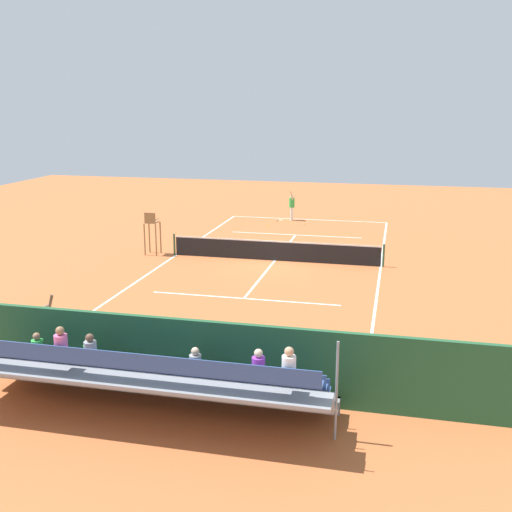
# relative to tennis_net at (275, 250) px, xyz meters

# --- Properties ---
(ground_plane) EXTENTS (60.00, 60.00, 0.00)m
(ground_plane) POSITION_rel_tennis_net_xyz_m (0.00, 0.00, -0.50)
(ground_plane) COLOR #BC6033
(court_line_markings) EXTENTS (10.10, 22.20, 0.01)m
(court_line_markings) POSITION_rel_tennis_net_xyz_m (0.00, -0.04, -0.50)
(court_line_markings) COLOR white
(court_line_markings) RESTS_ON ground
(tennis_net) EXTENTS (10.30, 0.10, 1.07)m
(tennis_net) POSITION_rel_tennis_net_xyz_m (0.00, 0.00, 0.00)
(tennis_net) COLOR black
(tennis_net) RESTS_ON ground
(backdrop_wall) EXTENTS (18.00, 0.16, 2.00)m
(backdrop_wall) POSITION_rel_tennis_net_xyz_m (0.00, 14.00, 0.50)
(backdrop_wall) COLOR #235633
(backdrop_wall) RESTS_ON ground
(bleacher_stand) EXTENTS (9.06, 2.40, 2.48)m
(bleacher_stand) POSITION_rel_tennis_net_xyz_m (0.08, 15.36, 0.45)
(bleacher_stand) COLOR gray
(bleacher_stand) RESTS_ON ground
(umpire_chair) EXTENTS (0.67, 0.67, 2.14)m
(umpire_chair) POSITION_rel_tennis_net_xyz_m (6.20, 0.16, 0.81)
(umpire_chair) COLOR olive
(umpire_chair) RESTS_ON ground
(courtside_bench) EXTENTS (1.80, 0.40, 0.93)m
(courtside_bench) POSITION_rel_tennis_net_xyz_m (-3.43, 13.27, 0.06)
(courtside_bench) COLOR #33383D
(courtside_bench) RESTS_ON ground
(equipment_bag) EXTENTS (0.90, 0.36, 0.36)m
(equipment_bag) POSITION_rel_tennis_net_xyz_m (-1.30, 13.40, -0.32)
(equipment_bag) COLOR #334C8C
(equipment_bag) RESTS_ON ground
(tennis_player) EXTENTS (0.38, 0.54, 1.93)m
(tennis_player) POSITION_rel_tennis_net_xyz_m (1.01, -10.49, 0.51)
(tennis_player) COLOR white
(tennis_player) RESTS_ON ground
(tennis_racket) EXTENTS (0.41, 0.57, 0.03)m
(tennis_racket) POSITION_rel_tennis_net_xyz_m (1.71, -10.25, -0.49)
(tennis_racket) COLOR black
(tennis_racket) RESTS_ON ground
(tennis_ball_near) EXTENTS (0.07, 0.07, 0.07)m
(tennis_ball_near) POSITION_rel_tennis_net_xyz_m (0.01, -9.36, -0.47)
(tennis_ball_near) COLOR #CCDB33
(tennis_ball_near) RESTS_ON ground
(tennis_ball_far) EXTENTS (0.07, 0.07, 0.07)m
(tennis_ball_far) POSITION_rel_tennis_net_xyz_m (2.04, -8.26, -0.47)
(tennis_ball_far) COLOR #CCDB33
(tennis_ball_far) RESTS_ON ground
(line_judge) EXTENTS (0.38, 0.54, 1.93)m
(line_judge) POSITION_rel_tennis_net_xyz_m (4.21, 12.88, 0.51)
(line_judge) COLOR #232328
(line_judge) RESTS_ON ground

